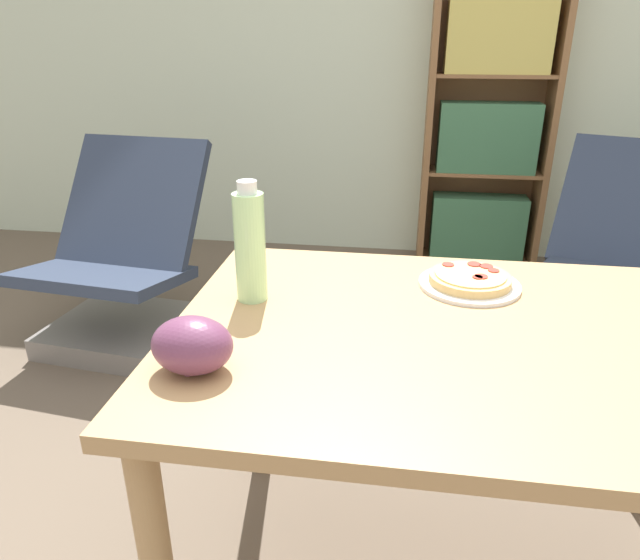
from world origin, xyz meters
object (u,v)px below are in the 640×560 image
grape_bunch (192,345)px  pizza_on_plate (470,281)px  drink_bottle (250,245)px  lounge_chair_far (619,283)px  lounge_chair_near (121,280)px  bookshelf (487,133)px

grape_bunch → pizza_on_plate: bearing=41.0°
drink_bottle → lounge_chair_far: (1.32, 1.37, -0.59)m
grape_bunch → lounge_chair_near: 1.73m
lounge_chair_near → lounge_chair_far: size_ratio=0.93×
grape_bunch → drink_bottle: bearing=85.4°
pizza_on_plate → lounge_chair_far: (0.82, 1.22, -0.48)m
bookshelf → drink_bottle: bearing=-109.0°
lounge_chair_far → bookshelf: size_ratio=0.57×
grape_bunch → lounge_chair_near: bearing=122.9°
pizza_on_plate → lounge_chair_near: 1.76m
pizza_on_plate → grape_bunch: (-0.53, -0.46, 0.04)m
drink_bottle → lounge_chair_near: 1.53m
drink_bottle → lounge_chair_near: size_ratio=0.32×
drink_bottle → lounge_chair_near: bearing=130.8°
pizza_on_plate → drink_bottle: 0.54m
pizza_on_plate → lounge_chair_near: size_ratio=0.28×
pizza_on_plate → grape_bunch: size_ratio=1.63×
pizza_on_plate → bookshelf: (0.29, 2.17, 0.03)m
pizza_on_plate → drink_bottle: size_ratio=0.88×
pizza_on_plate → lounge_chair_near: lounge_chair_near is taller
drink_bottle → bookshelf: size_ratio=0.17×
grape_bunch → lounge_chair_near: lounge_chair_near is taller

